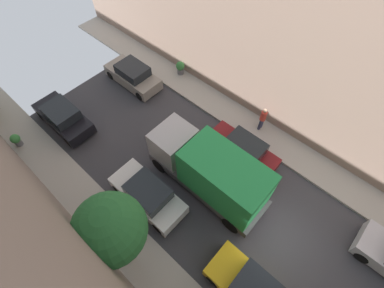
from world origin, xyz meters
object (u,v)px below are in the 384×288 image
(potted_plant_0, at_px, (16,140))
(potted_plant_5, at_px, (180,67))
(parked_car_right_4, at_px, (133,75))
(street_tree_0, at_px, (110,229))
(delivery_truck, at_px, (211,172))
(parked_car_right_3, at_px, (242,151))
(parked_car_left_4, at_px, (148,194))
(parked_car_left_5, at_px, (63,117))
(pedestrian, at_px, (263,118))

(potted_plant_0, relative_size, potted_plant_5, 0.87)
(parked_car_right_4, distance_m, street_tree_0, 12.29)
(delivery_truck, xyz_separation_m, potted_plant_5, (5.54, 7.38, -1.08))
(parked_car_right_3, relative_size, delivery_truck, 0.64)
(parked_car_left_4, xyz_separation_m, parked_car_left_5, (0.00, 7.73, 0.00))
(parked_car_left_4, relative_size, pedestrian, 2.44)
(parked_car_right_3, height_order, parked_car_right_4, same)
(pedestrian, bearing_deg, delivery_truck, -177.49)
(parked_car_right_4, xyz_separation_m, street_tree_0, (-7.92, -8.78, 3.33))
(pedestrian, height_order, street_tree_0, street_tree_0)
(parked_car_right_3, distance_m, pedestrian, 2.56)
(parked_car_left_5, height_order, street_tree_0, street_tree_0)
(potted_plant_0, bearing_deg, parked_car_left_4, -71.33)
(parked_car_left_4, height_order, street_tree_0, street_tree_0)
(parked_car_left_5, xyz_separation_m, parked_car_right_4, (5.40, -0.35, 0.00))
(parked_car_left_4, distance_m, parked_car_left_5, 7.73)
(potted_plant_0, bearing_deg, parked_car_right_4, -6.81)
(parked_car_right_4, bearing_deg, potted_plant_0, 173.19)
(pedestrian, relative_size, potted_plant_5, 1.73)
(potted_plant_0, bearing_deg, pedestrian, -43.00)
(parked_car_left_5, bearing_deg, parked_car_right_4, -3.67)
(street_tree_0, height_order, potted_plant_5, street_tree_0)
(parked_car_right_4, distance_m, potted_plant_5, 3.40)
(parked_car_left_5, xyz_separation_m, pedestrian, (7.91, -9.37, 0.35))
(street_tree_0, height_order, potted_plant_0, street_tree_0)
(parked_car_right_4, bearing_deg, delivery_truck, -106.26)
(parked_car_right_3, bearing_deg, potted_plant_0, 128.44)
(parked_car_left_5, height_order, delivery_truck, delivery_truck)
(parked_car_left_5, bearing_deg, parked_car_right_3, -60.96)
(parked_car_left_5, relative_size, delivery_truck, 0.64)
(parked_car_right_4, xyz_separation_m, potted_plant_0, (-8.23, 0.98, -0.09))
(potted_plant_0, distance_m, potted_plant_5, 11.43)
(parked_car_left_5, distance_m, parked_car_right_4, 5.41)
(parked_car_left_4, bearing_deg, potted_plant_5, 33.77)
(parked_car_left_4, xyz_separation_m, pedestrian, (7.91, -1.65, 0.35))
(delivery_truck, bearing_deg, street_tree_0, 174.83)
(street_tree_0, bearing_deg, potted_plant_5, 32.73)
(parked_car_left_5, bearing_deg, parked_car_left_4, -90.00)
(street_tree_0, xyz_separation_m, potted_plant_0, (-0.31, 9.77, -3.42))
(parked_car_left_4, xyz_separation_m, potted_plant_5, (8.24, 5.51, -0.01))
(parked_car_right_3, bearing_deg, potted_plant_5, 69.29)
(parked_car_left_4, xyz_separation_m, street_tree_0, (-2.52, -1.40, 3.33))
(delivery_truck, relative_size, potted_plant_0, 7.66)
(parked_car_right_4, relative_size, potted_plant_0, 4.88)
(parked_car_right_4, relative_size, street_tree_0, 0.79)
(potted_plant_5, bearing_deg, parked_car_left_5, 164.92)
(parked_car_left_4, height_order, pedestrian, pedestrian)
(parked_car_right_3, xyz_separation_m, parked_car_right_4, (0.00, 9.38, 0.00))
(pedestrian, height_order, potted_plant_0, pedestrian)
(pedestrian, xyz_separation_m, potted_plant_5, (0.33, 7.16, -0.36))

